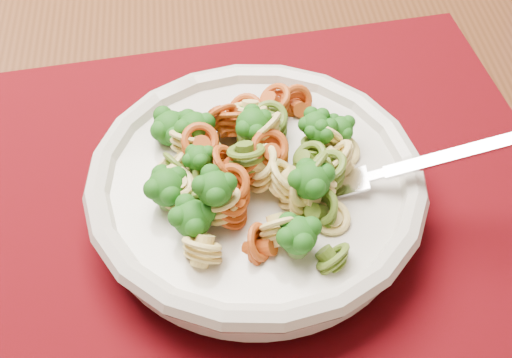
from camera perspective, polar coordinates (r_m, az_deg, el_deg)
name	(u,v)px	position (r m, az deg, el deg)	size (l,w,h in m)	color
dining_table	(272,205)	(0.68, 1.29, -2.11)	(1.72, 1.40, 0.70)	#552D17
placemat	(249,197)	(0.57, -0.58, -1.41)	(0.50, 0.39, 0.00)	#4D030D
pasta_bowl	(256,188)	(0.54, 0.00, -0.71)	(0.26, 0.26, 0.05)	beige
pasta_broccoli_heap	(256,174)	(0.53, 0.00, 0.42)	(0.22, 0.22, 0.06)	#E5D171
fork	(351,182)	(0.53, 7.63, -0.24)	(0.19, 0.02, 0.01)	silver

